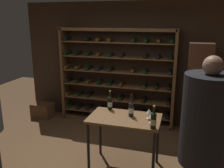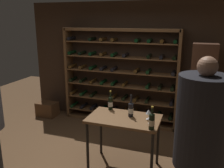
% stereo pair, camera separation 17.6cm
% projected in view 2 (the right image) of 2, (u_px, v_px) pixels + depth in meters
% --- Properties ---
extents(ground_plane, '(10.09, 10.09, 0.00)m').
position_uv_depth(ground_plane, '(94.00, 165.00, 3.96)').
color(ground_plane, brown).
extents(back_wall, '(4.77, 0.10, 2.69)m').
position_uv_depth(back_wall, '(129.00, 63.00, 5.48)').
color(back_wall, '#3D2B1E').
rests_on(back_wall, ground).
extents(wine_rack, '(2.59, 0.32, 2.13)m').
position_uv_depth(wine_rack, '(119.00, 78.00, 5.41)').
color(wine_rack, brown).
rests_on(wine_rack, ground).
extents(tasting_table, '(1.09, 0.65, 0.85)m').
position_uv_depth(tasting_table, '(124.00, 123.00, 3.74)').
color(tasting_table, brown).
rests_on(tasting_table, ground).
extents(person_guest_blue_shirt, '(0.51, 0.51, 1.99)m').
position_uv_depth(person_guest_blue_shirt, '(200.00, 144.00, 2.44)').
color(person_guest_blue_shirt, '#262626').
rests_on(person_guest_blue_shirt, ground).
extents(wine_crate, '(0.49, 0.36, 0.34)m').
position_uv_depth(wine_crate, '(47.00, 109.00, 5.97)').
color(wine_crate, brown).
rests_on(wine_crate, ground).
extents(display_cabinet, '(0.44, 0.36, 1.89)m').
position_uv_depth(display_cabinet, '(201.00, 94.00, 4.60)').
color(display_cabinet, '#4C2D1E').
rests_on(display_cabinet, ground).
extents(wine_bottle_black_capsule, '(0.08, 0.08, 0.33)m').
position_uv_depth(wine_bottle_black_capsule, '(110.00, 103.00, 4.02)').
color(wine_bottle_black_capsule, black).
rests_on(wine_bottle_black_capsule, tasting_table).
extents(wine_bottle_green_slim, '(0.08, 0.08, 0.33)m').
position_uv_depth(wine_bottle_green_slim, '(152.00, 121.00, 3.29)').
color(wine_bottle_green_slim, black).
rests_on(wine_bottle_green_slim, tasting_table).
extents(wine_bottle_amber_reserve, '(0.08, 0.08, 0.35)m').
position_uv_depth(wine_bottle_amber_reserve, '(131.00, 109.00, 3.73)').
color(wine_bottle_amber_reserve, black).
rests_on(wine_bottle_amber_reserve, tasting_table).
extents(wine_glass_stemmed_center, '(0.08, 0.08, 0.14)m').
position_uv_depth(wine_glass_stemmed_center, '(151.00, 117.00, 3.47)').
color(wine_glass_stemmed_center, silver).
rests_on(wine_glass_stemmed_center, tasting_table).
extents(wine_glass_stemmed_left, '(0.08, 0.08, 0.16)m').
position_uv_depth(wine_glass_stemmed_left, '(148.00, 112.00, 3.61)').
color(wine_glass_stemmed_left, silver).
rests_on(wine_glass_stemmed_left, tasting_table).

